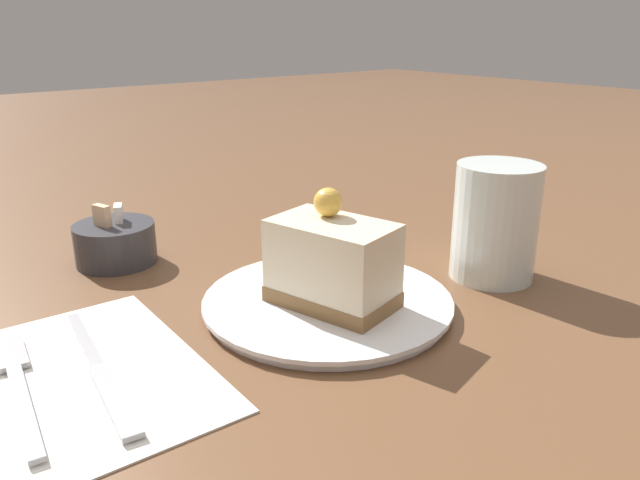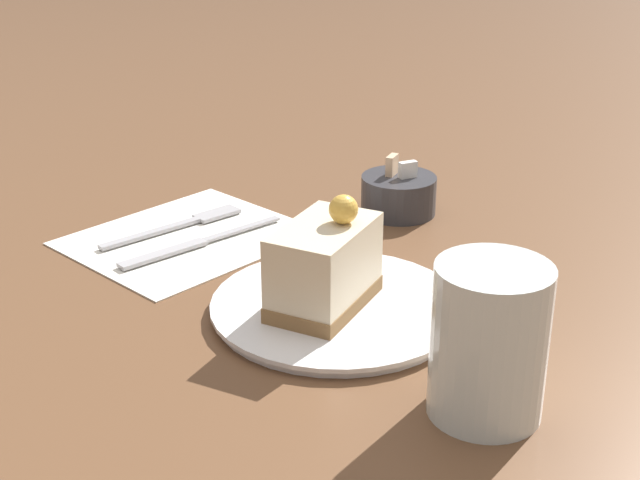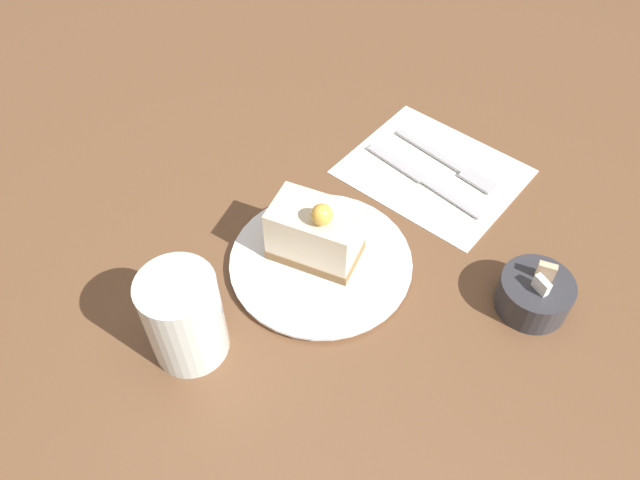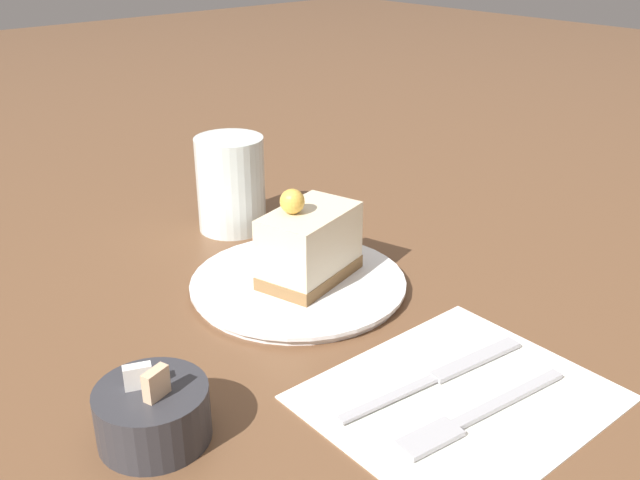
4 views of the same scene
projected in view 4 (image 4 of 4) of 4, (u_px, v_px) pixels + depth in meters
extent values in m
plane|color=brown|center=(294.00, 272.00, 0.76)|extent=(4.00, 4.00, 0.00)
cylinder|color=white|center=(298.00, 285.00, 0.73)|extent=(0.21, 0.21, 0.01)
cylinder|color=white|center=(298.00, 282.00, 0.73)|extent=(0.22, 0.22, 0.00)
cube|color=olive|center=(310.00, 272.00, 0.73)|extent=(0.09, 0.12, 0.01)
cube|color=beige|center=(310.00, 239.00, 0.71)|extent=(0.09, 0.12, 0.06)
sphere|color=#EFB747|center=(292.00, 201.00, 0.69)|extent=(0.02, 0.02, 0.02)
cube|color=white|center=(459.00, 397.00, 0.56)|extent=(0.20, 0.23, 0.00)
cube|color=#B2B2B7|center=(509.00, 398.00, 0.56)|extent=(0.02, 0.12, 0.00)
cube|color=#B2B2B7|center=(430.00, 438.00, 0.51)|extent=(0.03, 0.05, 0.00)
cube|color=#B2B2B7|center=(476.00, 359.00, 0.61)|extent=(0.03, 0.10, 0.00)
cube|color=#B2B2B7|center=(389.00, 398.00, 0.56)|extent=(0.02, 0.10, 0.00)
cylinder|color=#333338|center=(153.00, 414.00, 0.51)|extent=(0.08, 0.08, 0.04)
cube|color=#D8B28C|center=(156.00, 385.00, 0.49)|extent=(0.01, 0.02, 0.02)
cube|color=white|center=(138.00, 378.00, 0.50)|extent=(0.02, 0.02, 0.02)
cylinder|color=silver|center=(231.00, 184.00, 0.85)|extent=(0.08, 0.08, 0.11)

